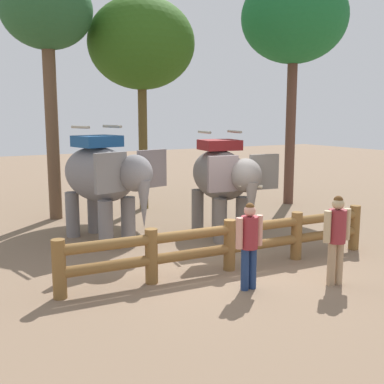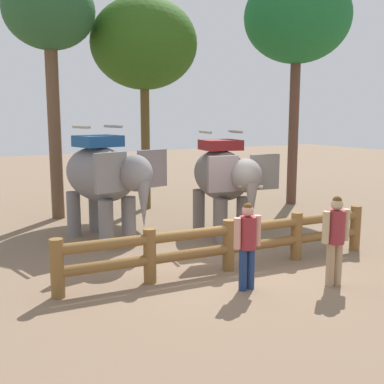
{
  "view_description": "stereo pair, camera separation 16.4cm",
  "coord_description": "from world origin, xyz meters",
  "px_view_note": "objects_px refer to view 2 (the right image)",
  "views": [
    {
      "loc": [
        -5.32,
        -7.77,
        3.17
      ],
      "look_at": [
        0.0,
        1.51,
        1.4
      ],
      "focal_mm": 44.51,
      "sensor_mm": 36.0,
      "label": 1
    },
    {
      "loc": [
        -5.17,
        -7.85,
        3.17
      ],
      "look_at": [
        0.0,
        1.51,
        1.4
      ],
      "focal_mm": 44.51,
      "sensor_mm": 36.0,
      "label": 2
    }
  ],
  "objects_px": {
    "log_fence": "(229,241)",
    "tourist_woman_in_black": "(336,234)",
    "elephant_near_left": "(104,177)",
    "tree_back_center": "(144,45)",
    "elephant_center": "(223,178)",
    "tree_far_left": "(49,16)",
    "tourist_man_in_blue": "(247,240)",
    "tree_far_right": "(297,19)"
  },
  "relations": [
    {
      "from": "tree_far_left",
      "to": "tree_back_center",
      "type": "height_order",
      "value": "tree_far_left"
    },
    {
      "from": "log_fence",
      "to": "tourist_woman_in_black",
      "type": "distance_m",
      "value": 2.12
    },
    {
      "from": "tourist_woman_in_black",
      "to": "tree_far_left",
      "type": "xyz_separation_m",
      "value": [
        -3.09,
        8.34,
        4.96
      ]
    },
    {
      "from": "elephant_center",
      "to": "tourist_woman_in_black",
      "type": "relative_size",
      "value": 1.92
    },
    {
      "from": "elephant_center",
      "to": "tourist_woman_in_black",
      "type": "distance_m",
      "value": 4.08
    },
    {
      "from": "tree_far_left",
      "to": "tree_far_right",
      "type": "bearing_deg",
      "value": -11.71
    },
    {
      "from": "tourist_man_in_blue",
      "to": "tree_back_center",
      "type": "xyz_separation_m",
      "value": [
        1.43,
        7.82,
        4.42
      ]
    },
    {
      "from": "tree_back_center",
      "to": "log_fence",
      "type": "bearing_deg",
      "value": -99.43
    },
    {
      "from": "elephant_near_left",
      "to": "tourist_man_in_blue",
      "type": "bearing_deg",
      "value": -75.3
    },
    {
      "from": "tree_back_center",
      "to": "tree_far_right",
      "type": "height_order",
      "value": "tree_far_right"
    },
    {
      "from": "tourist_woman_in_black",
      "to": "tree_far_right",
      "type": "xyz_separation_m",
      "value": [
        4.73,
        6.72,
        5.32
      ]
    },
    {
      "from": "log_fence",
      "to": "elephant_center",
      "type": "relative_size",
      "value": 2.17
    },
    {
      "from": "elephant_center",
      "to": "tree_far_right",
      "type": "relative_size",
      "value": 0.41
    },
    {
      "from": "log_fence",
      "to": "elephant_near_left",
      "type": "distance_m",
      "value": 3.81
    },
    {
      "from": "elephant_near_left",
      "to": "tree_far_right",
      "type": "bearing_deg",
      "value": 12.72
    },
    {
      "from": "elephant_near_left",
      "to": "tourist_woman_in_black",
      "type": "xyz_separation_m",
      "value": [
        2.7,
        -5.04,
        -0.64
      ]
    },
    {
      "from": "elephant_near_left",
      "to": "tree_back_center",
      "type": "xyz_separation_m",
      "value": [
        2.59,
        3.39,
        3.73
      ]
    },
    {
      "from": "log_fence",
      "to": "tree_far_right",
      "type": "relative_size",
      "value": 0.89
    },
    {
      "from": "elephant_near_left",
      "to": "tree_far_right",
      "type": "relative_size",
      "value": 0.44
    },
    {
      "from": "elephant_near_left",
      "to": "tree_back_center",
      "type": "relative_size",
      "value": 0.5
    },
    {
      "from": "elephant_near_left",
      "to": "tree_back_center",
      "type": "distance_m",
      "value": 5.66
    },
    {
      "from": "elephant_near_left",
      "to": "tree_far_right",
      "type": "xyz_separation_m",
      "value": [
        7.44,
        1.68,
        4.68
      ]
    },
    {
      "from": "tourist_man_in_blue",
      "to": "tourist_woman_in_black",
      "type": "bearing_deg",
      "value": -21.59
    },
    {
      "from": "elephant_near_left",
      "to": "tree_far_right",
      "type": "height_order",
      "value": "tree_far_right"
    },
    {
      "from": "tree_far_left",
      "to": "tourist_man_in_blue",
      "type": "bearing_deg",
      "value": -78.7
    },
    {
      "from": "elephant_near_left",
      "to": "tree_far_right",
      "type": "distance_m",
      "value": 8.94
    },
    {
      "from": "log_fence",
      "to": "tree_far_right",
      "type": "distance_m",
      "value": 9.66
    },
    {
      "from": "tree_far_left",
      "to": "elephant_near_left",
      "type": "bearing_deg",
      "value": -83.38
    },
    {
      "from": "elephant_center",
      "to": "tourist_man_in_blue",
      "type": "relative_size",
      "value": 2.02
    },
    {
      "from": "elephant_center",
      "to": "elephant_near_left",
      "type": "bearing_deg",
      "value": 160.67
    },
    {
      "from": "tree_far_left",
      "to": "tourist_woman_in_black",
      "type": "bearing_deg",
      "value": -69.69
    },
    {
      "from": "tourist_woman_in_black",
      "to": "tree_back_center",
      "type": "distance_m",
      "value": 9.49
    },
    {
      "from": "log_fence",
      "to": "elephant_near_left",
      "type": "xyz_separation_m",
      "value": [
        -1.47,
        3.36,
        1.01
      ]
    },
    {
      "from": "elephant_center",
      "to": "tree_back_center",
      "type": "distance_m",
      "value": 5.82
    },
    {
      "from": "log_fence",
      "to": "tourist_woman_in_black",
      "type": "relative_size",
      "value": 4.16
    },
    {
      "from": "tourist_woman_in_black",
      "to": "tree_far_left",
      "type": "bearing_deg",
      "value": 110.31
    },
    {
      "from": "log_fence",
      "to": "tree_back_center",
      "type": "xyz_separation_m",
      "value": [
        1.12,
        6.75,
        4.74
      ]
    },
    {
      "from": "elephant_center",
      "to": "tourist_woman_in_black",
      "type": "bearing_deg",
      "value": -92.06
    },
    {
      "from": "elephant_center",
      "to": "tourist_man_in_blue",
      "type": "height_order",
      "value": "elephant_center"
    },
    {
      "from": "elephant_center",
      "to": "tree_far_left",
      "type": "bearing_deg",
      "value": 126.93
    },
    {
      "from": "tree_far_left",
      "to": "elephant_center",
      "type": "bearing_deg",
      "value": -53.07
    },
    {
      "from": "tree_back_center",
      "to": "tree_far_left",
      "type": "bearing_deg",
      "value": -178.28
    }
  ]
}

